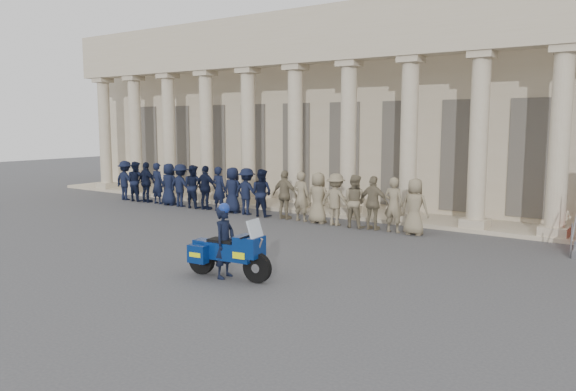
{
  "coord_description": "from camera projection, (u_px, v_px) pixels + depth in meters",
  "views": [
    {
      "loc": [
        9.82,
        -11.96,
        3.87
      ],
      "look_at": [
        -0.17,
        2.18,
        1.6
      ],
      "focal_mm": 35.0,
      "sensor_mm": 36.0,
      "label": 1
    }
  ],
  "objects": [
    {
      "name": "ground",
      "position": [
        248.0,
        260.0,
        15.81
      ],
      "size": [
        90.0,
        90.0,
        0.0
      ],
      "primitive_type": "plane",
      "color": "#404043",
      "rests_on": "ground"
    },
    {
      "name": "building",
      "position": [
        440.0,
        109.0,
        27.16
      ],
      "size": [
        40.0,
        12.5,
        9.0
      ],
      "color": "tan",
      "rests_on": "ground"
    },
    {
      "name": "officer_rank",
      "position": [
        238.0,
        191.0,
        23.83
      ],
      "size": [
        16.41,
        0.74,
        1.96
      ],
      "color": "black",
      "rests_on": "ground"
    },
    {
      "name": "motorcycle",
      "position": [
        229.0,
        252.0,
        13.92
      ],
      "size": [
        2.42,
        1.04,
        1.55
      ],
      "rotation": [
        0.0,
        0.0,
        0.11
      ],
      "color": "black",
      "rests_on": "ground"
    },
    {
      "name": "rider",
      "position": [
        225.0,
        241.0,
        13.95
      ],
      "size": [
        0.5,
        0.7,
        1.89
      ],
      "rotation": [
        0.0,
        0.0,
        1.68
      ],
      "color": "black",
      "rests_on": "ground"
    }
  ]
}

